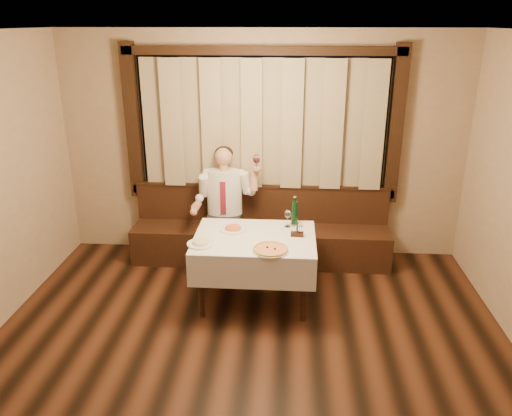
# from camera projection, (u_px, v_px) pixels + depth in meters

# --- Properties ---
(room) EXTENTS (5.01, 6.01, 2.81)m
(room) POSITION_uv_depth(u_px,v_px,m) (248.00, 192.00, 4.28)
(room) COLOR black
(room) RESTS_ON ground
(banquette) EXTENTS (3.20, 0.61, 0.94)m
(banquette) POSITION_uv_depth(u_px,v_px,m) (261.00, 236.00, 6.33)
(banquette) COLOR black
(banquette) RESTS_ON ground
(dining_table) EXTENTS (1.27, 0.97, 0.76)m
(dining_table) POSITION_uv_depth(u_px,v_px,m) (255.00, 246.00, 5.26)
(dining_table) COLOR black
(dining_table) RESTS_ON ground
(pizza) EXTENTS (0.37, 0.37, 0.04)m
(pizza) POSITION_uv_depth(u_px,v_px,m) (270.00, 249.00, 4.89)
(pizza) COLOR white
(pizza) RESTS_ON dining_table
(pasta_red) EXTENTS (0.29, 0.29, 0.10)m
(pasta_red) POSITION_uv_depth(u_px,v_px,m) (233.00, 227.00, 5.37)
(pasta_red) COLOR white
(pasta_red) RESTS_ON dining_table
(pasta_cream) EXTENTS (0.28, 0.28, 0.09)m
(pasta_cream) POSITION_uv_depth(u_px,v_px,m) (200.00, 241.00, 5.02)
(pasta_cream) COLOR white
(pasta_cream) RESTS_ON dining_table
(green_bottle) EXTENTS (0.07, 0.07, 0.33)m
(green_bottle) POSITION_uv_depth(u_px,v_px,m) (295.00, 213.00, 5.48)
(green_bottle) COLOR #104B20
(green_bottle) RESTS_ON dining_table
(table_wine_glass) EXTENTS (0.07, 0.07, 0.19)m
(table_wine_glass) POSITION_uv_depth(u_px,v_px,m) (288.00, 215.00, 5.42)
(table_wine_glass) COLOR white
(table_wine_glass) RESTS_ON dining_table
(cruet_caddy) EXTENTS (0.13, 0.07, 0.14)m
(cruet_caddy) POSITION_uv_depth(u_px,v_px,m) (297.00, 232.00, 5.21)
(cruet_caddy) COLOR black
(cruet_caddy) RESTS_ON dining_table
(seated_man) EXTENTS (0.81, 0.61, 1.46)m
(seated_man) POSITION_uv_depth(u_px,v_px,m) (224.00, 198.00, 6.09)
(seated_man) COLOR black
(seated_man) RESTS_ON ground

